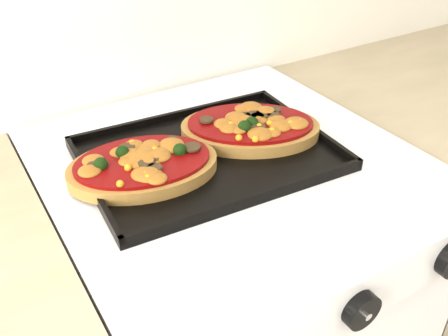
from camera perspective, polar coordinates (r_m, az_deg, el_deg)
stove at (r=1.15m, az=0.38°, el=-18.06°), size 0.60×0.60×0.91m
control_panel at (r=0.70m, az=14.59°, el=-14.22°), size 0.60×0.02×0.09m
knob_center at (r=0.69m, az=15.42°, el=-15.41°), size 0.05×0.02×0.05m
baking_tray at (r=0.83m, az=-1.80°, el=1.73°), size 0.42×0.32×0.02m
pizza_left at (r=0.79m, az=-9.25°, el=0.44°), size 0.27×0.21×0.03m
pizza_right at (r=0.88m, az=3.02°, el=4.79°), size 0.29×0.26×0.04m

